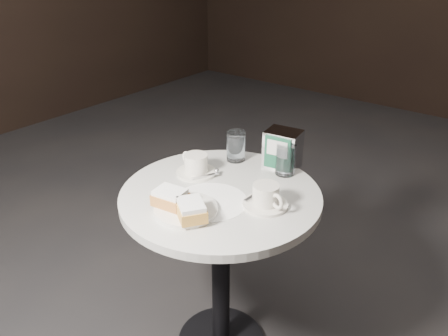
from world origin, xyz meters
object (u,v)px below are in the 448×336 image
napkin_dispenser (283,149)px  coffee_cup_right (266,197)px  water_glass_right (286,160)px  cafe_table (221,238)px  beignet_plate (183,206)px  water_glass_left (236,147)px  coffee_cup_left (196,165)px

napkin_dispenser → coffee_cup_right: bearing=-76.9°
water_glass_right → coffee_cup_right: bearing=-73.6°
cafe_table → coffee_cup_right: coffee_cup_right is taller
beignet_plate → water_glass_left: bearing=103.8°
cafe_table → water_glass_left: bearing=115.1°
beignet_plate → water_glass_left: 0.43m
cafe_table → water_glass_left: water_glass_left is taller
beignet_plate → cafe_table: bearing=87.3°
water_glass_left → water_glass_right: 0.22m
cafe_table → beignet_plate: 0.29m
beignet_plate → coffee_cup_right: bearing=47.5°
water_glass_right → water_glass_left: bearing=-174.9°
coffee_cup_left → water_glass_right: water_glass_right is taller
water_glass_left → napkin_dispenser: size_ratio=0.80×
water_glass_left → beignet_plate: bearing=-76.2°
beignet_plate → napkin_dispenser: bearing=81.1°
water_glass_right → napkin_dispenser: size_ratio=0.80×
coffee_cup_left → coffee_cup_right: same height
beignet_plate → napkin_dispenser: napkin_dispenser is taller
water_glass_left → water_glass_right: (0.22, 0.02, -0.00)m
cafe_table → beignet_plate: bearing=-92.7°
beignet_plate → coffee_cup_left: (-0.15, 0.23, 0.01)m
beignet_plate → coffee_cup_right: coffee_cup_right is taller
water_glass_right → beignet_plate: bearing=-104.5°
beignet_plate → water_glass_left: size_ratio=2.00×
beignet_plate → napkin_dispenser: 0.48m
napkin_dispenser → water_glass_right: bearing=-53.6°
coffee_cup_left → water_glass_left: water_glass_left is taller
cafe_table → coffee_cup_right: size_ratio=3.99×
water_glass_right → napkin_dispenser: napkin_dispenser is taller
water_glass_left → coffee_cup_left: bearing=-104.1°
beignet_plate → water_glass_right: bearing=75.5°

